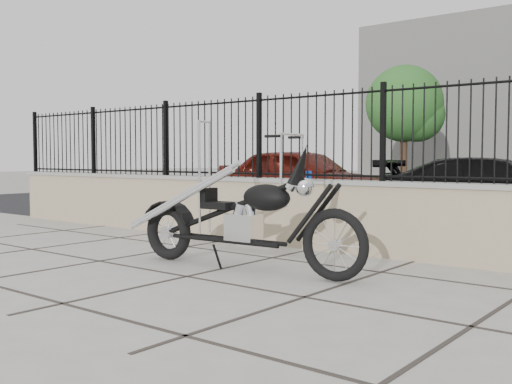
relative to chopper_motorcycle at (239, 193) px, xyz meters
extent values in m
plane|color=#99968E|center=(-0.16, -0.67, -0.86)|extent=(90.00, 90.00, 0.00)
cube|color=gray|center=(-0.16, 1.83, -0.38)|extent=(14.00, 0.36, 0.96)
cube|color=black|center=(-0.16, 1.83, 0.70)|extent=(14.00, 0.08, 1.20)
imported|color=#4E110B|center=(-3.71, 6.68, -0.11)|extent=(4.44, 1.86, 1.50)
imported|color=black|center=(0.86, 6.43, -0.23)|extent=(4.60, 2.55, 1.26)
cylinder|color=blue|center=(-2.07, 4.50, -0.36)|extent=(0.15, 0.15, 1.00)
cylinder|color=#382619|center=(-5.42, 15.99, 0.49)|extent=(0.27, 0.27, 2.69)
sphere|color=#345E23|center=(-5.42, 15.99, 2.55)|extent=(2.87, 2.87, 2.87)
camera|label=1|loc=(4.32, -5.11, 0.41)|focal=42.00mm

